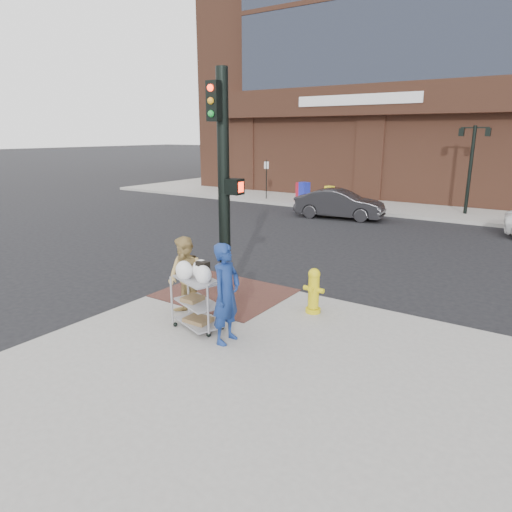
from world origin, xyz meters
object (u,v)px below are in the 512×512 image
Objects in this scene: pedestrian_tan at (186,278)px; sedan_dark at (339,204)px; lamp_post at (471,160)px; utility_cart at (198,298)px; woman_blue at (226,294)px; fire_hydrant at (314,290)px; traffic_signal_pole at (224,180)px.

pedestrian_tan reaches higher than sedan_dark.
utility_cart is at bearing -96.08° from lamp_post.
lamp_post reaches higher than woman_blue.
lamp_post is 17.16m from utility_cart.
sedan_dark is at bearing 12.13° from woman_blue.
sedan_dark is at bearing 111.42° from fire_hydrant.
traffic_signal_pole is at bearing 111.10° from utility_cart.
woman_blue is 0.46× the size of sedan_dark.
traffic_signal_pole is 3.69× the size of utility_cart.
woman_blue is (-0.99, -17.12, -1.55)m from lamp_post.
traffic_signal_pole is 11.95m from sedan_dark.
pedestrian_tan is 13.17m from sedan_dark.
sedan_dark is (-3.77, 13.42, -0.41)m from woman_blue.
traffic_signal_pole reaches higher than woman_blue.
lamp_post is 2.18× the size of woman_blue.
woman_blue is at bearing -6.69° from pedestrian_tan.
pedestrian_tan is at bearing 67.97° from woman_blue.
utility_cart is 1.40× the size of fire_hydrant.
sedan_dark is 4.16× the size of fire_hydrant.
woman_blue reaches higher than sedan_dark.
utility_cart is (2.95, -13.27, 0.10)m from sedan_dark.
lamp_post is 4.13× the size of fire_hydrant.
utility_cart is at bearing -16.52° from pedestrian_tan.
traffic_signal_pole is 2.72× the size of woman_blue.
traffic_signal_pole is 2.99× the size of pedestrian_tan.
utility_cart is at bearing 75.93° from woman_blue.
lamp_post is 16.90m from pedestrian_tan.
traffic_signal_pole is 2.98m from woman_blue.
lamp_post is 6.34m from sedan_dark.
sedan_dark is (-2.36, 12.95, -0.32)m from pedestrian_tan.
lamp_post is at bearing 93.60° from pedestrian_tan.
sedan_dark is (-2.28, 11.53, -2.17)m from traffic_signal_pole.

